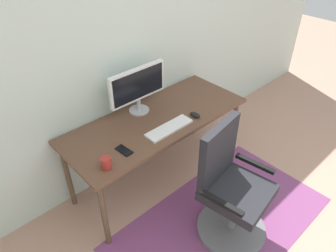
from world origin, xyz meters
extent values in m
cube|color=silver|center=(0.00, 2.20, 1.30)|extent=(6.00, 0.10, 2.60)
cube|color=#7F3F70|center=(-0.05, 1.02, 0.00)|extent=(1.88, 1.05, 0.01)
cube|color=brown|center=(-0.09, 1.79, 0.70)|extent=(1.66, 0.67, 0.03)
cylinder|color=brown|center=(-0.86, 1.52, 0.34)|extent=(0.04, 0.04, 0.69)
cylinder|color=brown|center=(0.68, 1.52, 0.34)|extent=(0.04, 0.04, 0.69)
cylinder|color=brown|center=(-0.86, 2.07, 0.34)|extent=(0.04, 0.04, 0.69)
cylinder|color=brown|center=(0.68, 2.07, 0.34)|extent=(0.04, 0.04, 0.69)
cylinder|color=#B2B2B7|center=(-0.13, 1.99, 0.72)|extent=(0.18, 0.18, 0.01)
cylinder|color=#B2B2B7|center=(-0.13, 1.99, 0.78)|extent=(0.04, 0.04, 0.11)
cube|color=white|center=(-0.13, 1.99, 0.98)|extent=(0.56, 0.04, 0.29)
cube|color=black|center=(-0.13, 1.97, 0.98)|extent=(0.52, 0.00, 0.25)
cube|color=white|center=(-0.11, 1.61, 0.72)|extent=(0.43, 0.13, 0.02)
ellipsoid|color=black|center=(0.18, 1.59, 0.73)|extent=(0.06, 0.10, 0.03)
cylinder|color=maroon|center=(-0.75, 1.57, 0.76)|extent=(0.08, 0.08, 0.09)
cube|color=black|center=(-0.55, 1.64, 0.72)|extent=(0.08, 0.15, 0.01)
cylinder|color=slate|center=(-0.05, 0.92, 0.03)|extent=(0.56, 0.56, 0.05)
cylinder|color=slate|center=(-0.05, 0.92, 0.24)|extent=(0.06, 0.06, 0.37)
cube|color=#232328|center=(-0.05, 0.92, 0.46)|extent=(0.53, 0.53, 0.08)
cube|color=#232328|center=(-0.08, 1.12, 0.75)|extent=(0.44, 0.13, 0.49)
cube|color=black|center=(-0.30, 0.89, 0.57)|extent=(0.09, 0.33, 0.03)
cube|color=black|center=(0.20, 0.96, 0.57)|extent=(0.09, 0.33, 0.03)
camera|label=1|loc=(-1.53, 0.10, 2.25)|focal=33.64mm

